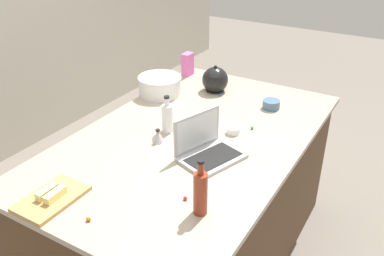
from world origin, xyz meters
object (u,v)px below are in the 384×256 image
at_px(laptop, 207,149).
at_px(bottle_vinegar, 167,117).
at_px(cutting_board, 52,199).
at_px(candy_bag, 188,64).
at_px(ramekin_small, 233,130).
at_px(mixing_bowl_large, 160,85).
at_px(kettle, 215,80).
at_px(ramekin_medium, 271,104).
at_px(butter_stick_left, 55,195).
at_px(kitchen_timer, 158,136).
at_px(bottle_soy, 200,192).
at_px(butter_stick_right, 47,192).

relative_size(laptop, bottle_vinegar, 1.67).
relative_size(cutting_board, candy_bag, 1.77).
distance_m(bottle_vinegar, ramekin_small, 0.38).
distance_m(laptop, bottle_vinegar, 0.35).
xyz_separation_m(mixing_bowl_large, cutting_board, (-1.20, -0.25, -0.06)).
height_order(kettle, ramekin_medium, kettle).
bearing_deg(butter_stick_left, laptop, -30.37).
bearing_deg(kitchen_timer, mixing_bowl_large, 33.63).
xyz_separation_m(laptop, bottle_soy, (-0.40, -0.19, 0.06)).
xyz_separation_m(bottle_soy, kettle, (1.18, 0.56, -0.03)).
distance_m(bottle_vinegar, kitchen_timer, 0.14).
bearing_deg(ramekin_small, kettle, 37.44).
bearing_deg(mixing_bowl_large, butter_stick_right, -169.12).
height_order(mixing_bowl_large, kitchen_timer, mixing_bowl_large).
distance_m(kitchen_timer, candy_bag, 1.03).
bearing_deg(butter_stick_left, bottle_vinegar, -4.56).
bearing_deg(butter_stick_left, kettle, -0.76).
height_order(laptop, bottle_vinegar, same).
bearing_deg(ramekin_small, cutting_board, 156.33).
xyz_separation_m(cutting_board, ramekin_small, (0.95, -0.42, 0.01)).
bearing_deg(candy_bag, mixing_bowl_large, -176.10).
height_order(butter_stick_right, kitchen_timer, kitchen_timer).
height_order(cutting_board, ramekin_medium, ramekin_medium).
height_order(cutting_board, ramekin_small, ramekin_small).
relative_size(ramekin_small, candy_bag, 0.44).
height_order(bottle_soy, butter_stick_left, bottle_soy).
xyz_separation_m(laptop, kitchen_timer, (-0.00, 0.30, -0.01)).
relative_size(laptop, ramekin_medium, 3.35).
height_order(ramekin_medium, candy_bag, candy_bag).
distance_m(cutting_board, ramekin_medium, 1.46).
bearing_deg(bottle_soy, mixing_bowl_large, 42.19).
bearing_deg(butter_stick_left, butter_stick_right, 92.01).
height_order(butter_stick_left, butter_stick_right, same).
distance_m(bottle_soy, bottle_vinegar, 0.73).
bearing_deg(laptop, ramekin_small, -1.88).
height_order(mixing_bowl_large, ramekin_small, mixing_bowl_large).
relative_size(kettle, ramekin_medium, 1.96).
bearing_deg(mixing_bowl_large, ramekin_medium, -76.55).
relative_size(butter_stick_right, candy_bag, 0.65).
distance_m(bottle_soy, butter_stick_right, 0.68).
bearing_deg(kettle, butter_stick_right, 177.46).
bearing_deg(butter_stick_left, candy_bag, 10.69).
height_order(butter_stick_right, candy_bag, candy_bag).
distance_m(butter_stick_right, kitchen_timer, 0.67).
height_order(mixing_bowl_large, bottle_vinegar, bottle_vinegar).
height_order(bottle_vinegar, kitchen_timer, bottle_vinegar).
height_order(butter_stick_left, ramekin_medium, same).
bearing_deg(butter_stick_right, laptop, -33.13).
bearing_deg(bottle_soy, cutting_board, 113.60).
relative_size(bottle_soy, candy_bag, 1.52).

